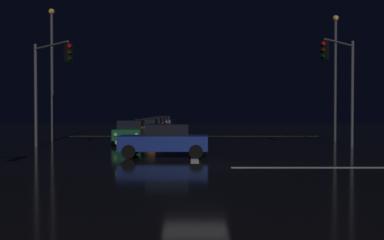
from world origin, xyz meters
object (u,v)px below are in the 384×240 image
Objects in this scene: sedan_blue_crossing at (165,140)px; streetlamp_right_near at (336,69)px; sedan_orange at (146,129)px; sedan_red at (157,124)px; traffic_signal_ne at (342,73)px; streetlamp_left_near at (52,66)px; sedan_silver at (152,126)px; traffic_signal_nw at (49,75)px; sedan_green at (131,132)px; sedan_white at (161,123)px; sedan_gray at (165,122)px.

sedan_blue_crossing is 0.47× the size of streetlamp_right_near.
sedan_red is (-0.09, 11.46, 0.00)m from sedan_orange.
streetlamp_left_near is at bearing 161.93° from traffic_signal_ne.
sedan_orange is 1.00× the size of sedan_silver.
sedan_silver is 15.82m from traffic_signal_nw.
sedan_green is 1.00× the size of sedan_silver.
sedan_green is at bearing -91.33° from sedan_red.
sedan_orange is 13.71m from sedan_blue_crossing.
sedan_green is 1.00× the size of sedan_white.
traffic_signal_ne is (10.14, 4.67, 3.63)m from sedan_blue_crossing.
traffic_signal_nw is at bearing -73.46° from streetlamp_left_near.
traffic_signal_nw reaches higher than sedan_orange.
traffic_signal_ne is (12.94, -3.62, 3.63)m from sedan_green.
sedan_gray is at bearing 89.15° from sedan_green.
sedan_green is 8.75m from sedan_blue_crossing.
streetlamp_right_near is at bearing 74.46° from traffic_signal_ne.
sedan_orange and sedan_red have the same top height.
sedan_red is 24.14m from traffic_signal_ne.
traffic_signal_ne reaches higher than sedan_green.
sedan_orange is at bearing -89.86° from sedan_gray.
streetlamp_left_near reaches higher than streetlamp_right_near.
sedan_silver is at bearing 51.53° from streetlamp_left_near.
sedan_white is 0.45× the size of streetlamp_left_near.
sedan_green and sedan_white have the same top height.
traffic_signal_ne is at bearing -68.65° from sedan_gray.
streetlamp_right_near reaches higher than traffic_signal_ne.
sedan_gray is at bearing 89.16° from sedan_white.
sedan_green is 28.41m from sedan_gray.
sedan_green is 1.00× the size of sedan_blue_crossing.
streetlamp_left_near is at bearing 106.54° from traffic_signal_nw.
streetlamp_left_near is (-20.83, 0.00, 0.25)m from streetlamp_right_near.
traffic_signal_ne is 0.70× the size of streetlamp_right_near.
traffic_signal_nw is at bearing -107.68° from sedan_silver.
sedan_white is 30.96m from sedan_blue_crossing.
streetlamp_left_near is (-6.16, 2.62, 4.75)m from sedan_green.
sedan_silver is at bearing 149.82° from streetlamp_right_near.
streetlamp_right_near reaches higher than sedan_silver.
traffic_signal_ne is at bearing 24.74° from sedan_blue_crossing.
streetlamp_left_near reaches higher than sedan_orange.
streetlamp_left_near is (-6.49, -19.96, 4.75)m from sedan_white.
sedan_red is at bearing 77.22° from traffic_signal_nw.
sedan_gray is at bearing 89.82° from sedan_red.
sedan_blue_crossing is 9.09m from traffic_signal_nw.
streetlamp_right_near reaches higher than sedan_blue_crossing.
sedan_orange is 0.47× the size of streetlamp_right_near.
traffic_signal_ne is (12.46, -8.84, 3.63)m from sedan_orange.
sedan_gray is (-0.06, 23.19, 0.00)m from sedan_orange.
sedan_blue_crossing is (2.42, -24.97, 0.00)m from sedan_red.
streetlamp_right_near is (14.25, -25.79, 4.51)m from sedan_gray.
sedan_orange is 1.00× the size of sedan_red.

